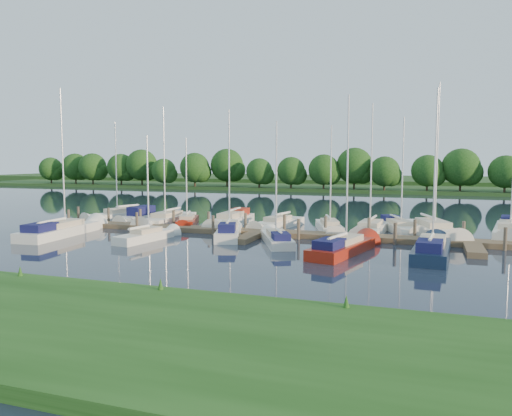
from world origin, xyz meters
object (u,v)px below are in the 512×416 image
(dock, at_px, (257,234))
(sailboat_n_5, at_px, (277,225))
(motorboat, at_px, (140,218))
(sailboat_n_0, at_px, (120,217))
(sailboat_s_2, at_px, (229,233))

(dock, relative_size, sailboat_n_5, 4.04)
(motorboat, bearing_deg, sailboat_n_0, -14.05)
(motorboat, distance_m, sailboat_s_2, 13.52)
(sailboat_n_0, distance_m, motorboat, 3.28)
(sailboat_n_0, height_order, motorboat, sailboat_n_0)
(sailboat_n_5, relative_size, sailboat_s_2, 1.03)
(sailboat_n_0, distance_m, sailboat_n_5, 17.08)
(sailboat_n_5, xyz_separation_m, sailboat_s_2, (-1.97, -6.72, 0.08))
(dock, distance_m, sailboat_s_2, 2.39)
(sailboat_s_2, bearing_deg, sailboat_n_5, 55.87)
(motorboat, xyz_separation_m, sailboat_n_5, (13.97, 0.49, -0.11))
(sailboat_n_5, height_order, sailboat_s_2, sailboat_n_5)
(dock, xyz_separation_m, sailboat_n_0, (-16.89, 5.73, 0.08))
(dock, relative_size, sailboat_n_0, 3.86)
(sailboat_n_5, bearing_deg, sailboat_s_2, 85.84)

